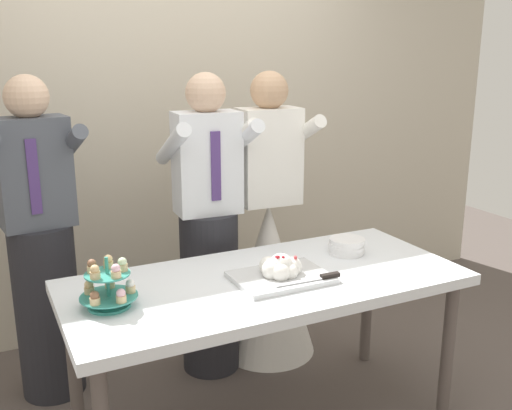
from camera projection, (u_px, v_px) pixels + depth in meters
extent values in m
cube|color=beige|center=(165.00, 102.00, 3.68)|extent=(5.20, 0.10, 2.90)
cube|color=silver|center=(266.00, 283.00, 2.64)|extent=(1.80, 0.80, 0.05)
cylinder|color=#564C47|center=(448.00, 352.00, 2.81)|extent=(0.06, 0.06, 0.72)
cylinder|color=#564C47|center=(74.00, 368.00, 2.67)|extent=(0.06, 0.06, 0.72)
cylinder|color=#564C47|center=(367.00, 302.00, 3.37)|extent=(0.06, 0.06, 0.72)
cylinder|color=teal|center=(110.00, 306.00, 2.33)|extent=(0.17, 0.17, 0.01)
cylinder|color=teal|center=(108.00, 282.00, 2.31)|extent=(0.01, 0.01, 0.21)
cylinder|color=teal|center=(109.00, 297.00, 2.32)|extent=(0.23, 0.23, 0.01)
cylinder|color=#D1B784|center=(131.00, 289.00, 2.35)|extent=(0.04, 0.04, 0.03)
sphere|color=white|center=(130.00, 284.00, 2.35)|extent=(0.04, 0.04, 0.04)
cylinder|color=#D1B784|center=(110.00, 284.00, 2.40)|extent=(0.04, 0.04, 0.03)
sphere|color=white|center=(109.00, 279.00, 2.40)|extent=(0.04, 0.04, 0.04)
cylinder|color=#D1B784|center=(89.00, 290.00, 2.34)|extent=(0.04, 0.04, 0.03)
sphere|color=#D6B27A|center=(89.00, 285.00, 2.34)|extent=(0.04, 0.04, 0.04)
cylinder|color=#D1B784|center=(95.00, 301.00, 2.24)|extent=(0.04, 0.04, 0.03)
sphere|color=brown|center=(95.00, 295.00, 2.24)|extent=(0.04, 0.04, 0.04)
cylinder|color=#D1B784|center=(121.00, 299.00, 2.26)|extent=(0.04, 0.04, 0.03)
sphere|color=#EAB7C6|center=(121.00, 293.00, 2.26)|extent=(0.04, 0.04, 0.04)
cylinder|color=teal|center=(107.00, 274.00, 2.30)|extent=(0.18, 0.18, 0.01)
cylinder|color=#D1B784|center=(123.00, 268.00, 2.32)|extent=(0.04, 0.04, 0.03)
sphere|color=beige|center=(122.00, 262.00, 2.32)|extent=(0.04, 0.04, 0.04)
cylinder|color=#D1B784|center=(108.00, 265.00, 2.35)|extent=(0.04, 0.04, 0.03)
sphere|color=#D6B27A|center=(108.00, 259.00, 2.35)|extent=(0.04, 0.04, 0.04)
cylinder|color=#D1B784|center=(92.00, 269.00, 2.31)|extent=(0.04, 0.04, 0.03)
sphere|color=brown|center=(92.00, 263.00, 2.30)|extent=(0.04, 0.04, 0.04)
cylinder|color=#D1B784|center=(95.00, 275.00, 2.24)|extent=(0.04, 0.04, 0.03)
sphere|color=#D6B27A|center=(95.00, 269.00, 2.24)|extent=(0.04, 0.04, 0.04)
cylinder|color=#D1B784|center=(116.00, 274.00, 2.25)|extent=(0.04, 0.04, 0.03)
sphere|color=#EAB7C6|center=(116.00, 268.00, 2.25)|extent=(0.04, 0.04, 0.04)
cube|color=silver|center=(281.00, 277.00, 2.61)|extent=(0.42, 0.31, 0.02)
sphere|color=white|center=(292.00, 267.00, 2.62)|extent=(0.09, 0.09, 0.09)
sphere|color=white|center=(281.00, 265.00, 2.64)|extent=(0.08, 0.08, 0.08)
sphere|color=white|center=(268.00, 266.00, 2.63)|extent=(0.09, 0.09, 0.09)
sphere|color=white|center=(272.00, 270.00, 2.58)|extent=(0.09, 0.09, 0.09)
sphere|color=white|center=(281.00, 273.00, 2.55)|extent=(0.08, 0.08, 0.08)
sphere|color=white|center=(290.00, 272.00, 2.57)|extent=(0.07, 0.07, 0.07)
sphere|color=white|center=(281.00, 265.00, 2.59)|extent=(0.11, 0.11, 0.11)
sphere|color=#2D1938|center=(282.00, 255.00, 2.60)|extent=(0.02, 0.02, 0.02)
sphere|color=#B21923|center=(283.00, 258.00, 2.56)|extent=(0.02, 0.02, 0.02)
sphere|color=#B21923|center=(277.00, 257.00, 2.57)|extent=(0.02, 0.02, 0.02)
sphere|color=#DB474C|center=(295.00, 258.00, 2.60)|extent=(0.02, 0.02, 0.02)
sphere|color=#B21923|center=(278.00, 257.00, 2.56)|extent=(0.02, 0.02, 0.02)
cube|color=silver|center=(300.00, 282.00, 2.51)|extent=(0.23, 0.03, 0.00)
cube|color=black|center=(330.00, 275.00, 2.57)|extent=(0.09, 0.03, 0.02)
cylinder|color=white|center=(346.00, 252.00, 2.95)|extent=(0.18, 0.18, 0.01)
cylinder|color=white|center=(347.00, 250.00, 2.94)|extent=(0.18, 0.18, 0.01)
cylinder|color=white|center=(346.00, 248.00, 2.94)|extent=(0.18, 0.18, 0.01)
cylinder|color=white|center=(346.00, 246.00, 2.94)|extent=(0.18, 0.18, 0.01)
cylinder|color=white|center=(346.00, 244.00, 2.94)|extent=(0.18, 0.18, 0.01)
cylinder|color=white|center=(347.00, 242.00, 2.94)|extent=(0.18, 0.18, 0.01)
cylinder|color=white|center=(347.00, 240.00, 2.93)|extent=(0.18, 0.18, 0.01)
cylinder|color=#232328|center=(210.00, 291.00, 3.27)|extent=(0.32, 0.32, 0.92)
cube|color=white|center=(207.00, 163.00, 3.08)|extent=(0.35, 0.22, 0.54)
sphere|color=#D8B293|center=(206.00, 93.00, 2.99)|extent=(0.21, 0.21, 0.21)
cylinder|color=white|center=(173.00, 145.00, 2.99)|extent=(0.10, 0.49, 0.28)
cylinder|color=white|center=(242.00, 140.00, 3.13)|extent=(0.10, 0.49, 0.28)
cube|color=#4C3372|center=(216.00, 166.00, 2.99)|extent=(0.05, 0.01, 0.36)
cone|color=white|center=(268.00, 278.00, 3.46)|extent=(0.56, 0.56, 0.92)
cube|color=white|center=(269.00, 157.00, 3.27)|extent=(0.35, 0.21, 0.54)
sphere|color=tan|center=(269.00, 90.00, 3.18)|extent=(0.21, 0.21, 0.21)
cylinder|color=white|center=(238.00, 139.00, 3.17)|extent=(0.10, 0.49, 0.28)
cylinder|color=white|center=(300.00, 135.00, 3.32)|extent=(0.10, 0.49, 0.28)
cylinder|color=#232328|center=(48.00, 311.00, 3.03)|extent=(0.32, 0.32, 0.92)
cube|color=#4C515B|center=(34.00, 173.00, 2.84)|extent=(0.36, 0.24, 0.54)
sphere|color=#D8B293|center=(26.00, 97.00, 2.75)|extent=(0.21, 0.21, 0.21)
cylinder|color=#4C515B|center=(69.00, 147.00, 2.91)|extent=(0.13, 0.49, 0.28)
cube|color=#4C3372|center=(34.00, 177.00, 2.75)|extent=(0.05, 0.02, 0.36)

